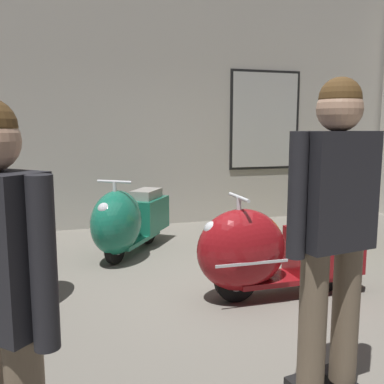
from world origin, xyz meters
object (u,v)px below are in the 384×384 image
(scooter_1, at_px, (127,221))
(scooter_3, at_px, (326,208))
(scooter_2, at_px, (267,251))
(visitor_1, at_px, (334,221))

(scooter_1, xyz_separation_m, scooter_3, (2.58, -0.20, 0.05))
(scooter_2, distance_m, visitor_1, 1.60)
(scooter_2, height_order, scooter_3, scooter_3)
(scooter_2, height_order, visitor_1, visitor_1)
(scooter_3, bearing_deg, scooter_1, -52.36)
(scooter_1, relative_size, scooter_2, 0.98)
(scooter_2, relative_size, visitor_1, 0.87)
(scooter_2, xyz_separation_m, scooter_3, (1.55, 1.44, 0.05))
(scooter_2, distance_m, scooter_3, 2.12)
(scooter_1, distance_m, visitor_1, 3.22)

